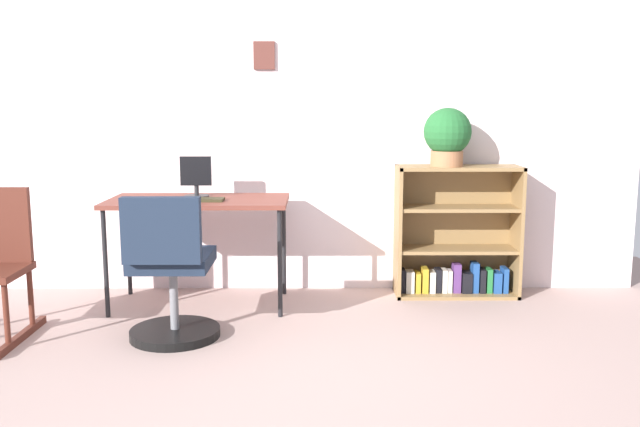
{
  "coord_description": "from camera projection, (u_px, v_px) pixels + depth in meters",
  "views": [
    {
      "loc": [
        0.28,
        -2.73,
        1.34
      ],
      "look_at": [
        0.3,
        1.11,
        0.72
      ],
      "focal_mm": 37.99,
      "sensor_mm": 36.0,
      "label": 1
    }
  ],
  "objects": [
    {
      "name": "bookshelf_low",
      "position": [
        455.0,
        238.0,
        4.78
      ],
      "size": [
        0.86,
        0.3,
        0.92
      ],
      "color": "olive",
      "rests_on": "ground_plane"
    },
    {
      "name": "office_chair",
      "position": [
        171.0,
        279.0,
        3.81
      ],
      "size": [
        0.52,
        0.55,
        0.86
      ],
      "color": "black",
      "rests_on": "ground_plane"
    },
    {
      "name": "monitor",
      "position": [
        196.0,
        178.0,
        4.51
      ],
      "size": [
        0.21,
        0.16,
        0.27
      ],
      "color": "#262628",
      "rests_on": "desk"
    },
    {
      "name": "ground_plane",
      "position": [
        252.0,
        419.0,
        2.91
      ],
      "size": [
        6.24,
        6.24,
        0.0
      ],
      "primitive_type": "plane",
      "color": "tan"
    },
    {
      "name": "wall_back",
      "position": [
        277.0,
        122.0,
        4.84
      ],
      "size": [
        5.2,
        0.12,
        2.43
      ],
      "color": "silver",
      "rests_on": "ground_plane"
    },
    {
      "name": "keyboard",
      "position": [
        193.0,
        200.0,
        4.35
      ],
      "size": [
        0.4,
        0.13,
        0.02
      ],
      "primitive_type": "cube",
      "color": "#312D19",
      "rests_on": "desk"
    },
    {
      "name": "potted_plant_on_shelf",
      "position": [
        447.0,
        135.0,
        4.61
      ],
      "size": [
        0.32,
        0.32,
        0.4
      ],
      "color": "#9E6642",
      "rests_on": "bookshelf_low"
    },
    {
      "name": "desk",
      "position": [
        198.0,
        207.0,
        4.46
      ],
      "size": [
        1.18,
        0.6,
        0.72
      ],
      "color": "brown",
      "rests_on": "ground_plane"
    }
  ]
}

